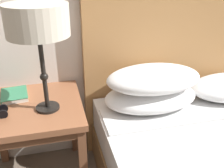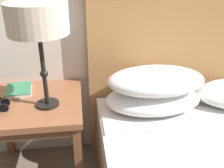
{
  "view_description": "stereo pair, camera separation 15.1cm",
  "coord_description": "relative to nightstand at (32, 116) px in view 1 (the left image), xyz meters",
  "views": [
    {
      "loc": [
        -0.35,
        -0.61,
        1.33
      ],
      "look_at": [
        -0.02,
        0.71,
        0.67
      ],
      "focal_mm": 42.0,
      "sensor_mm": 36.0,
      "label": 1
    },
    {
      "loc": [
        -0.2,
        -0.64,
        1.33
      ],
      "look_at": [
        -0.02,
        0.71,
        0.67
      ],
      "focal_mm": 42.0,
      "sensor_mm": 36.0,
      "label": 2
    }
  ],
  "objects": [
    {
      "name": "nightstand",
      "position": [
        0.0,
        0.0,
        0.0
      ],
      "size": [
        0.58,
        0.58,
        0.57
      ],
      "color": "brown",
      "rests_on": "ground_plane"
    },
    {
      "name": "table_lamp",
      "position": [
        0.1,
        -0.07,
        0.55
      ],
      "size": [
        0.31,
        0.31,
        0.57
      ],
      "color": "black",
      "rests_on": "nightstand"
    },
    {
      "name": "book_on_nightstand",
      "position": [
        -0.1,
        0.12,
        0.09
      ],
      "size": [
        0.17,
        0.2,
        0.03
      ],
      "color": "silver",
      "rests_on": "nightstand"
    }
  ]
}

